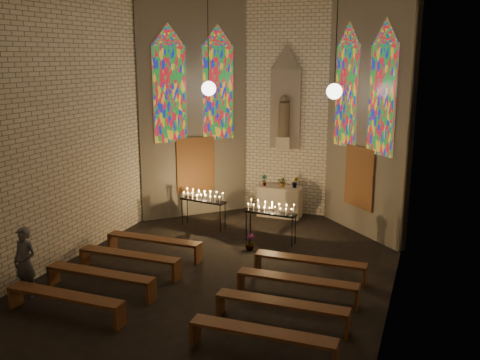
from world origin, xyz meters
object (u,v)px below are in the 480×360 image
aisle_flower_pot (250,242)px  votive_stand_right (271,210)px  altar (280,201)px  visitor (25,262)px  votive_stand_left (203,198)px

aisle_flower_pot → votive_stand_right: bearing=68.9°
altar → visitor: 8.49m
votive_stand_left → votive_stand_right: votive_stand_left is taller
votive_stand_right → visitor: 6.56m
votive_stand_left → votive_stand_right: bearing=-3.2°
aisle_flower_pot → visitor: bearing=-129.6°
altar → aisle_flower_pot: bearing=-87.7°
aisle_flower_pot → votive_stand_right: 1.15m
altar → votive_stand_left: 2.74m
aisle_flower_pot → votive_stand_left: bearing=145.6°
votive_stand_right → aisle_flower_pot: bearing=-106.0°
altar → votive_stand_left: bearing=-133.6°
altar → visitor: size_ratio=0.89×
votive_stand_right → visitor: size_ratio=0.95×
votive_stand_left → visitor: bearing=-96.1°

